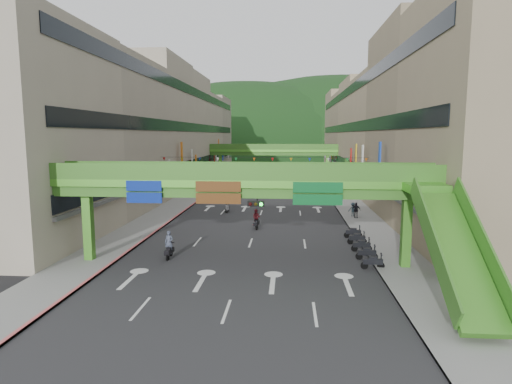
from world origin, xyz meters
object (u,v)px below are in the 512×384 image
Objects in this scene: scooter_rider_mid at (256,219)px; car_yellow at (270,184)px; pedestrian_red at (406,240)px; overpass_near at (256,192)px; scooter_rider_near at (169,246)px; car_silver at (248,177)px.

scooter_rider_mid reaches higher than car_yellow.
car_yellow is at bearing 99.74° from pedestrian_red.
overpass_near reaches higher than car_yellow.
scooter_rider_near is (-6.46, 1.69, -4.25)m from overpass_near.
overpass_near is 6.79× the size of car_silver.
scooter_rider_mid is 0.53× the size of car_yellow.
car_silver is at bearing 100.80° from pedestrian_red.
scooter_rider_mid is (-0.86, 12.07, -4.23)m from overpass_near.
scooter_rider_near is at bearing 165.36° from overpass_near.
car_silver is 54.20m from pedestrian_red.
car_yellow is 40.71m from pedestrian_red.
pedestrian_red is (11.27, 4.99, -4.33)m from overpass_near.
pedestrian_red reaches higher than car_silver.
scooter_rider_near is 1.17× the size of pedestrian_red.
overpass_near is 56.88m from car_silver.
scooter_rider_near is 0.50× the size of car_silver.
pedestrian_red is (12.12, -7.08, -0.10)m from scooter_rider_mid.
car_yellow is at bearing 91.20° from overpass_near.
overpass_near is at bearing -85.95° from scooter_rider_mid.
scooter_rider_near is at bearing -118.35° from scooter_rider_mid.
scooter_rider_near is 1.07× the size of scooter_rider_mid.
scooter_rider_near is at bearing -94.88° from car_yellow.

